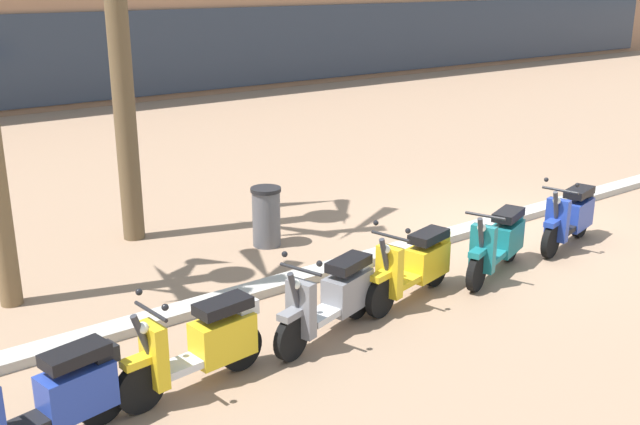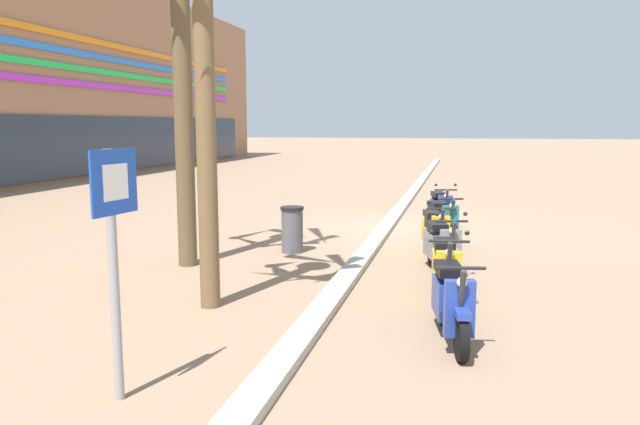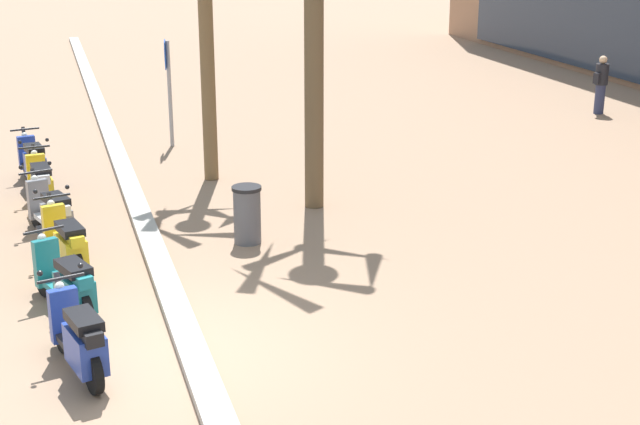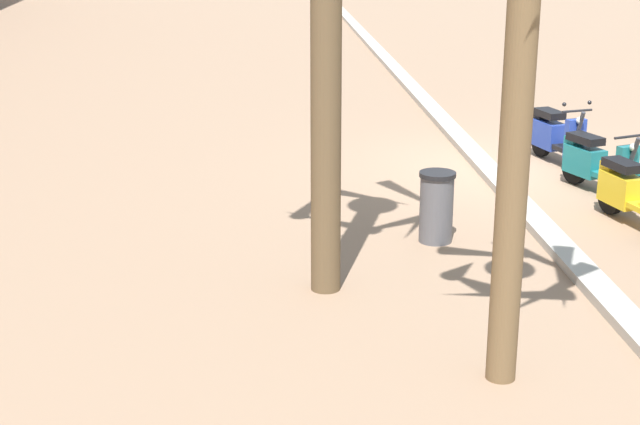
# 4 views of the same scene
# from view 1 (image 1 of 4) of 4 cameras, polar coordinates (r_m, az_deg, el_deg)

# --- Properties ---
(ground_plane) EXTENTS (200.00, 200.00, 0.00)m
(ground_plane) POSITION_cam_1_polar(r_m,az_deg,el_deg) (12.84, 14.14, -1.45)
(ground_plane) COLOR #93755B
(curb_strip) EXTENTS (60.00, 0.36, 0.12)m
(curb_strip) POSITION_cam_1_polar(r_m,az_deg,el_deg) (13.03, 13.00, -0.81)
(curb_strip) COLOR #ADA89E
(curb_strip) RESTS_ON ground
(scooter_blue_tail_end) EXTENTS (1.71, 0.64, 1.04)m
(scooter_blue_tail_end) POSITION_cam_1_polar(r_m,az_deg,el_deg) (7.30, -19.83, -13.35)
(scooter_blue_tail_end) COLOR black
(scooter_blue_tail_end) RESTS_ON ground
(scooter_yellow_gap_after_mid) EXTENTS (1.74, 0.56, 1.17)m
(scooter_yellow_gap_after_mid) POSITION_cam_1_polar(r_m,az_deg,el_deg) (7.90, -8.95, -9.93)
(scooter_yellow_gap_after_mid) COLOR black
(scooter_yellow_gap_after_mid) RESTS_ON ground
(scooter_grey_mid_rear) EXTENTS (1.80, 0.80, 1.17)m
(scooter_grey_mid_rear) POSITION_cam_1_polar(r_m,az_deg,el_deg) (8.88, 1.07, -6.50)
(scooter_grey_mid_rear) COLOR black
(scooter_grey_mid_rear) RESTS_ON ground
(scooter_yellow_lead_nearest) EXTENTS (1.78, 0.71, 1.17)m
(scooter_yellow_lead_nearest) POSITION_cam_1_polar(r_m,az_deg,el_deg) (9.92, 7.33, -4.01)
(scooter_yellow_lead_nearest) COLOR black
(scooter_yellow_lead_nearest) RESTS_ON ground
(scooter_teal_mid_front) EXTENTS (1.78, 0.86, 1.04)m
(scooter_teal_mid_front) POSITION_cam_1_polar(r_m,az_deg,el_deg) (10.98, 13.56, -2.20)
(scooter_teal_mid_front) COLOR black
(scooter_teal_mid_front) RESTS_ON ground
(scooter_blue_second_in_line) EXTENTS (1.70, 0.71, 1.17)m
(scooter_blue_second_in_line) POSITION_cam_1_polar(r_m,az_deg,el_deg) (12.39, 18.64, -0.30)
(scooter_blue_second_in_line) COLOR black
(scooter_blue_second_in_line) RESTS_ON ground
(litter_bin) EXTENTS (0.48, 0.48, 0.95)m
(litter_bin) POSITION_cam_1_polar(r_m,az_deg,el_deg) (11.73, -4.13, -0.28)
(litter_bin) COLOR #56565B
(litter_bin) RESTS_ON ground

